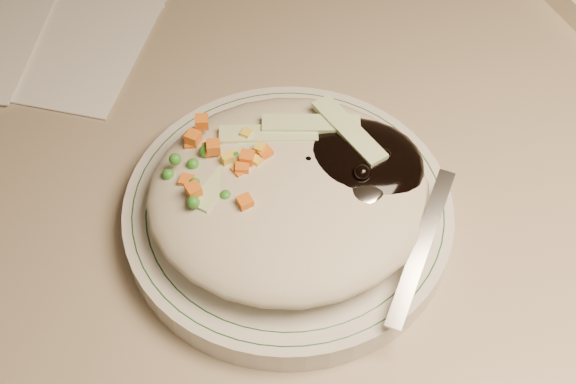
{
  "coord_description": "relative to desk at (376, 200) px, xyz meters",
  "views": [
    {
      "loc": [
        -0.14,
        0.89,
        1.21
      ],
      "look_at": [
        -0.11,
        1.22,
        0.78
      ],
      "focal_mm": 50.0,
      "sensor_mm": 36.0,
      "label": 1
    }
  ],
  "objects": [
    {
      "name": "meal",
      "position": [
        -0.1,
        -0.16,
        0.24
      ],
      "size": [
        0.21,
        0.19,
        0.05
      ],
      "color": "#B9B196",
      "rests_on": "plate"
    },
    {
      "name": "plate_rim",
      "position": [
        -0.11,
        -0.16,
        0.22
      ],
      "size": [
        0.22,
        0.22,
        0.0
      ],
      "color": "#144723",
      "rests_on": "plate"
    },
    {
      "name": "desk",
      "position": [
        0.0,
        0.0,
        0.0
      ],
      "size": [
        1.4,
        0.7,
        0.74
      ],
      "color": "gray",
      "rests_on": "ground"
    },
    {
      "name": "plate",
      "position": [
        -0.11,
        -0.16,
        0.21
      ],
      "size": [
        0.23,
        0.23,
        0.02
      ],
      "primitive_type": "cylinder",
      "color": "silver",
      "rests_on": "desk"
    }
  ]
}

